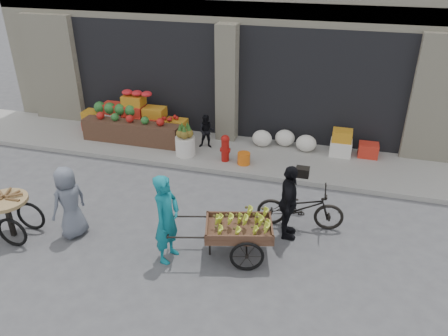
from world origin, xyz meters
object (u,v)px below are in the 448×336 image
(orange_bucket, at_px, (244,158))
(vendor_woman, at_px, (167,219))
(fire_hydrant, at_px, (225,147))
(banana_cart, at_px, (236,227))
(cyclist, at_px, (288,203))
(seated_person, at_px, (207,131))
(tricycle_cart, at_px, (7,211))
(pineapple_bin, at_px, (185,146))
(bicycle, at_px, (300,207))
(vendor_grey, at_px, (69,202))

(orange_bucket, bearing_deg, vendor_woman, -97.32)
(fire_hydrant, height_order, banana_cart, banana_cart)
(cyclist, bearing_deg, seated_person, 33.26)
(banana_cart, xyz_separation_m, tricycle_cart, (-4.37, -0.60, -0.06))
(pineapple_bin, relative_size, bicycle, 0.30)
(fire_hydrant, relative_size, seated_person, 0.76)
(orange_bucket, bearing_deg, seated_person, 149.74)
(fire_hydrant, distance_m, orange_bucket, 0.55)
(vendor_grey, distance_m, bicycle, 4.48)
(tricycle_cart, bearing_deg, banana_cart, 6.12)
(orange_bucket, bearing_deg, vendor_grey, -125.06)
(orange_bucket, height_order, banana_cart, banana_cart)
(pineapple_bin, relative_size, seated_person, 0.56)
(orange_bucket, xyz_separation_m, seated_person, (-1.20, 0.70, 0.31))
(orange_bucket, height_order, tricycle_cart, tricycle_cart)
(fire_hydrant, distance_m, vendor_woman, 3.87)
(banana_cart, bearing_deg, tricycle_cart, 172.83)
(seated_person, height_order, banana_cart, seated_person)
(fire_hydrant, height_order, vendor_woman, vendor_woman)
(tricycle_cart, bearing_deg, vendor_woman, 1.83)
(seated_person, bearing_deg, bicycle, -54.99)
(fire_hydrant, height_order, tricycle_cart, tricycle_cart)
(orange_bucket, height_order, seated_person, seated_person)
(cyclist, bearing_deg, pineapple_bin, 43.02)
(pineapple_bin, relative_size, banana_cart, 0.24)
(tricycle_cart, height_order, cyclist, cyclist)
(seated_person, bearing_deg, fire_hydrant, -52.88)
(vendor_grey, bearing_deg, banana_cart, 116.09)
(bicycle, bearing_deg, cyclist, 147.46)
(orange_bucket, distance_m, tricycle_cart, 5.46)
(fire_hydrant, xyz_separation_m, seated_person, (-0.70, 0.65, 0.08))
(bicycle, bearing_deg, orange_bucket, 31.62)
(pineapple_bin, xyz_separation_m, orange_bucket, (1.60, -0.10, -0.10))
(seated_person, xyz_separation_m, vendor_woman, (0.71, -4.50, 0.26))
(fire_hydrant, relative_size, bicycle, 0.41)
(vendor_woman, bearing_deg, tricycle_cart, 101.81)
(vendor_woman, relative_size, bicycle, 0.99)
(cyclist, bearing_deg, fire_hydrant, 30.97)
(banana_cart, relative_size, tricycle_cart, 1.52)
(pineapple_bin, bearing_deg, vendor_grey, -104.33)
(orange_bucket, bearing_deg, tricycle_cart, -132.76)
(pineapple_bin, xyz_separation_m, fire_hydrant, (1.10, -0.05, 0.13))
(vendor_grey, bearing_deg, vendor_woman, 107.34)
(pineapple_bin, xyz_separation_m, tricycle_cart, (-2.10, -4.10, 0.20))
(tricycle_cart, xyz_separation_m, bicycle, (5.37, 1.83, -0.11))
(tricycle_cart, bearing_deg, pineapple_bin, 61.12)
(seated_person, bearing_deg, cyclist, -60.76)
(seated_person, height_order, vendor_woman, vendor_woman)
(seated_person, bearing_deg, vendor_woman, -91.02)
(orange_bucket, bearing_deg, cyclist, -60.22)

